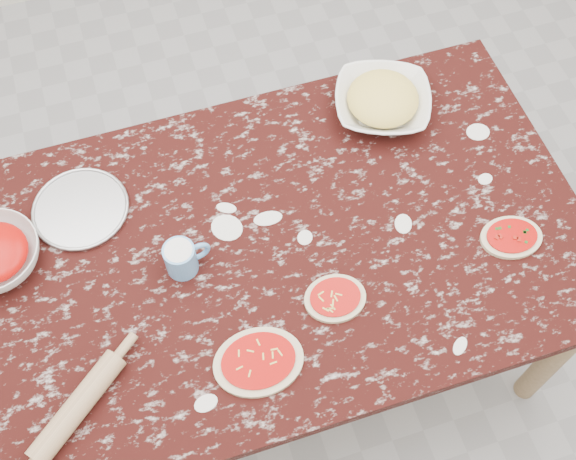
% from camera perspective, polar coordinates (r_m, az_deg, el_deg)
% --- Properties ---
extents(ground, '(4.00, 4.00, 0.00)m').
position_cam_1_polar(ground, '(2.60, 0.00, -8.73)').
color(ground, gray).
extents(worktable, '(1.60, 1.00, 0.75)m').
position_cam_1_polar(worktable, '(1.99, 0.00, -1.89)').
color(worktable, black).
rests_on(worktable, ground).
extents(pizza_tray, '(0.29, 0.29, 0.01)m').
position_cam_1_polar(pizza_tray, '(2.03, -16.12, 1.58)').
color(pizza_tray, '#B2B2B7').
rests_on(pizza_tray, worktable).
extents(cheese_bowl, '(0.36, 0.36, 0.07)m').
position_cam_1_polar(cheese_bowl, '(2.15, 7.48, 9.96)').
color(cheese_bowl, white).
rests_on(cheese_bowl, worktable).
extents(flour_mug, '(0.12, 0.08, 0.10)m').
position_cam_1_polar(flour_mug, '(1.85, -8.41, -2.21)').
color(flour_mug, '#5F9FE2').
rests_on(flour_mug, worktable).
extents(pizza_left, '(0.23, 0.18, 0.02)m').
position_cam_1_polar(pizza_left, '(1.77, -2.36, -10.39)').
color(pizza_left, beige).
rests_on(pizza_left, worktable).
extents(pizza_mid, '(0.17, 0.14, 0.02)m').
position_cam_1_polar(pizza_mid, '(1.83, 3.76, -5.42)').
color(pizza_mid, beige).
rests_on(pizza_mid, worktable).
extents(pizza_right, '(0.18, 0.15, 0.02)m').
position_cam_1_polar(pizza_right, '(2.00, 17.29, -0.54)').
color(pizza_right, beige).
rests_on(pizza_right, worktable).
extents(rolling_pin, '(0.26, 0.23, 0.06)m').
position_cam_1_polar(rolling_pin, '(1.78, -16.38, -13.32)').
color(rolling_pin, tan).
rests_on(rolling_pin, worktable).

